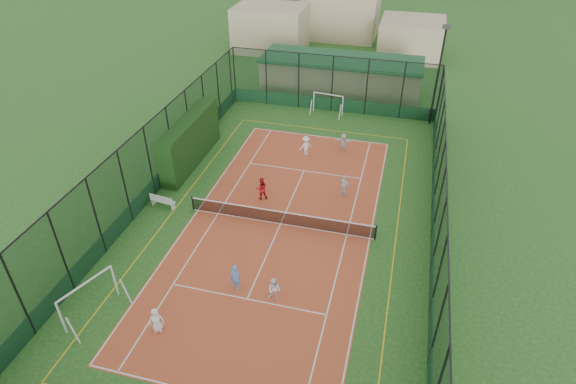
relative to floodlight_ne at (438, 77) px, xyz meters
The scene contains 18 objects.
ground 19.15m from the floodlight_ne, 117.39° to the right, with size 300.00×300.00×0.00m, color #1B501D.
court_slab 19.14m from the floodlight_ne, 117.39° to the right, with size 11.17×23.97×0.01m, color #B85528.
tennis_net 19.04m from the floodlight_ne, 117.39° to the right, with size 11.67×0.12×1.06m, color black, non-canonical shape.
perimeter_fence 18.77m from the floodlight_ne, 117.39° to the right, with size 18.12×34.12×5.00m, color black, non-canonical shape.
floodlight_ne is the anchor object (origin of this frame).
clubhouse 10.47m from the floodlight_ne, 147.88° to the left, with size 15.20×7.20×3.15m, color tan, non-canonical shape.
hedge_left 20.32m from the floodlight_ne, 146.89° to the right, with size 1.19×7.92×3.47m, color black.
white_bench 23.73m from the floodlight_ne, 134.39° to the right, with size 1.70×0.47×0.96m, color white, non-canonical shape.
futsal_goal_near 30.32m from the floodlight_ne, 121.29° to the right, with size 0.90×3.09×1.99m, color white, non-canonical shape.
futsal_goal_far 9.37m from the floodlight_ne, behind, with size 2.76×0.80×1.78m, color white, non-canonical shape.
child_near_left 28.81m from the floodlight_ne, 114.93° to the right, with size 0.68×0.44×1.39m, color white.
child_near_mid 24.52m from the floodlight_ne, 112.80° to the right, with size 0.55×0.36×1.50m, color #5390EC.
child_near_right 24.01m from the floodlight_ne, 107.78° to the right, with size 0.66×0.51×1.35m, color white.
child_far_left 12.46m from the floodlight_ne, 138.72° to the right, with size 1.00×0.58×1.55m, color white.
child_far_right 13.98m from the floodlight_ne, 113.27° to the right, with size 0.86×0.36×1.46m, color white.
child_far_back 9.72m from the floodlight_ne, 134.68° to the right, with size 1.30×0.41×1.40m, color silver.
coach 18.05m from the floodlight_ne, 126.39° to the right, with size 0.76×0.59×1.57m, color red.
tennis_balls 17.62m from the floodlight_ne, 116.21° to the right, with size 3.63×0.96×0.07m.
Camera 1 is at (6.35, -22.43, 18.37)m, focal length 30.00 mm.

